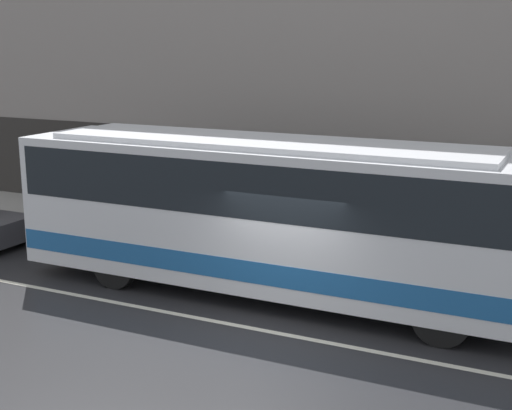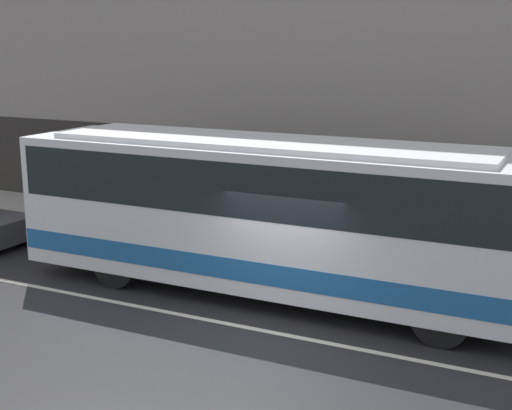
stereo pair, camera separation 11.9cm
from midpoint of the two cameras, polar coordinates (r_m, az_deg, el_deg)
name	(u,v)px [view 2 (the right image)]	position (r m, az deg, el deg)	size (l,w,h in m)	color
ground_plane	(268,332)	(13.69, 1.26, -10.11)	(60.00, 60.00, 0.00)	#262628
sidewalk	(359,252)	(18.51, 8.46, -3.76)	(60.00, 3.00, 0.16)	gray
building_facade	(387,7)	(19.33, 10.63, 15.33)	(60.00, 0.35, 12.88)	gray
lane_stripe	(268,332)	(13.68, 1.26, -10.09)	(54.00, 0.14, 0.01)	beige
transit_bus	(267,208)	(15.13, 1.13, -0.27)	(11.18, 2.62, 3.37)	silver
pedestrian_waiting	(180,209)	(19.74, -5.96, -0.29)	(0.36, 0.36, 1.52)	navy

